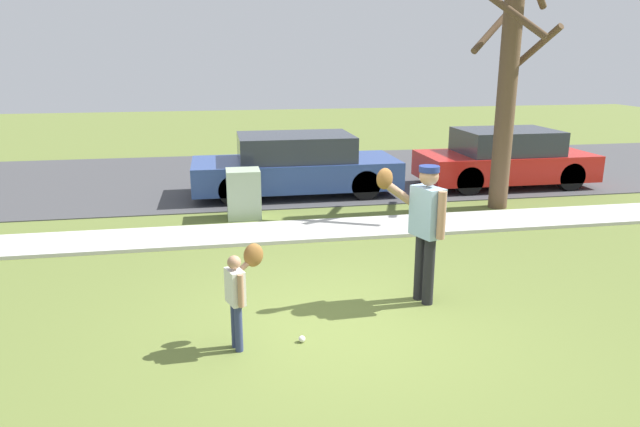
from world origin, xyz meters
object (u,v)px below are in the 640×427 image
at_px(utility_cabinet, 244,194).
at_px(parked_wagon_blue, 295,165).
at_px(person_child, 240,285).
at_px(street_tree_near, 508,81).
at_px(baseball, 302,339).
at_px(parked_hatchback_red, 505,159).
at_px(person_adult, 423,219).

height_order(utility_cabinet, parked_wagon_blue, parked_wagon_blue).
relative_size(person_child, street_tree_near, 0.23).
bearing_deg(person_child, baseball, -22.45).
xyz_separation_m(person_child, baseball, (0.64, -0.04, -0.66)).
bearing_deg(parked_wagon_blue, person_child, -102.63).
height_order(person_child, parked_wagon_blue, parked_wagon_blue).
relative_size(person_child, utility_cabinet, 1.16).
relative_size(utility_cabinet, street_tree_near, 0.20).
distance_m(person_child, street_tree_near, 7.59).
bearing_deg(utility_cabinet, parked_wagon_blue, 54.37).
distance_m(person_child, parked_hatchback_red, 9.43).
distance_m(person_adult, person_child, 2.43).
xyz_separation_m(utility_cabinet, parked_wagon_blue, (1.24, 1.73, 0.19)).
bearing_deg(street_tree_near, parked_hatchback_red, 59.89).
height_order(person_adult, baseball, person_adult).
xyz_separation_m(person_adult, street_tree_near, (3.19, 4.19, 1.44)).
relative_size(person_adult, parked_hatchback_red, 0.44).
bearing_deg(baseball, street_tree_near, 46.01).
bearing_deg(parked_wagon_blue, street_tree_near, -25.54).
bearing_deg(baseball, person_child, 176.70).
xyz_separation_m(baseball, utility_cabinet, (-0.35, 5.14, 0.43)).
xyz_separation_m(utility_cabinet, street_tree_near, (5.16, -0.15, 2.06)).
distance_m(person_adult, parked_hatchback_red, 7.40).
bearing_deg(street_tree_near, person_adult, -127.27).
height_order(person_child, parked_hatchback_red, parked_hatchback_red).
height_order(parked_wagon_blue, parked_hatchback_red, same).
height_order(person_child, utility_cabinet, person_child).
relative_size(parked_wagon_blue, parked_hatchback_red, 1.12).
height_order(street_tree_near, parked_hatchback_red, street_tree_near).
relative_size(baseball, parked_hatchback_red, 0.02).
bearing_deg(street_tree_near, person_child, -137.76).
bearing_deg(utility_cabinet, person_child, -93.29).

